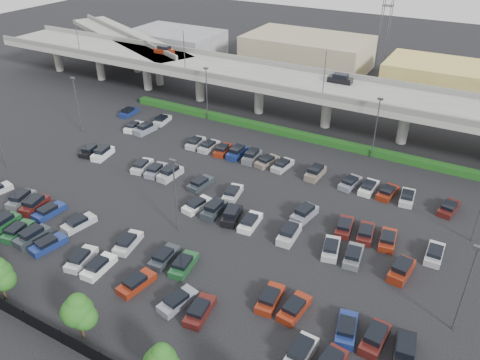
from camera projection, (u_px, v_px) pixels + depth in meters
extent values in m
plane|color=black|center=(212.00, 201.00, 65.86)|extent=(280.00, 280.00, 0.00)
cube|color=gray|center=(303.00, 85.00, 86.21)|extent=(150.00, 13.00, 1.10)
cube|color=slate|center=(289.00, 90.00, 80.98)|extent=(150.00, 0.50, 1.00)
cube|color=slate|center=(316.00, 70.00, 90.37)|extent=(150.00, 0.50, 1.00)
cylinder|color=gray|center=(58.00, 57.00, 115.48)|extent=(1.80, 1.80, 6.70)
cube|color=slate|center=(55.00, 45.00, 113.88)|extent=(2.60, 9.75, 0.50)
cylinder|color=gray|center=(100.00, 66.00, 109.60)|extent=(1.80, 1.80, 6.70)
cube|color=slate|center=(98.00, 52.00, 108.00)|extent=(2.60, 9.75, 0.50)
cylinder|color=gray|center=(147.00, 75.00, 103.73)|extent=(1.80, 1.80, 6.70)
cube|color=slate|center=(145.00, 61.00, 102.12)|extent=(2.60, 9.75, 0.50)
cylinder|color=gray|center=(200.00, 85.00, 97.85)|extent=(1.80, 1.80, 6.70)
cube|color=slate|center=(199.00, 70.00, 96.24)|extent=(2.60, 9.75, 0.50)
cylinder|color=gray|center=(259.00, 97.00, 91.97)|extent=(1.80, 1.80, 6.70)
cube|color=slate|center=(259.00, 81.00, 90.37)|extent=(2.60, 9.75, 0.50)
cylinder|color=gray|center=(327.00, 110.00, 86.10)|extent=(1.80, 1.80, 6.70)
cube|color=slate|center=(328.00, 93.00, 84.49)|extent=(2.60, 9.75, 0.50)
cylinder|color=gray|center=(404.00, 125.00, 80.22)|extent=(1.80, 1.80, 6.70)
cube|color=slate|center=(407.00, 108.00, 78.61)|extent=(2.60, 9.75, 0.50)
cube|color=maroon|center=(164.00, 51.00, 102.19)|extent=(4.40, 1.82, 1.05)
cube|color=black|center=(164.00, 47.00, 101.77)|extent=(2.60, 1.60, 0.65)
cube|color=black|center=(340.00, 80.00, 85.40)|extent=(4.40, 1.82, 1.05)
cube|color=black|center=(341.00, 76.00, 84.98)|extent=(2.60, 1.60, 0.65)
cylinder|color=#454449|center=(77.00, 35.00, 100.30)|extent=(0.14, 0.14, 8.00)
cylinder|color=#454449|center=(184.00, 52.00, 88.54)|extent=(0.14, 0.14, 8.00)
cylinder|color=#454449|center=(324.00, 75.00, 76.79)|extent=(0.14, 0.14, 8.00)
cube|color=gray|center=(126.00, 38.00, 116.30)|extent=(50.93, 30.13, 1.10)
cube|color=slate|center=(125.00, 34.00, 115.76)|extent=(47.34, 22.43, 1.00)
cylinder|color=gray|center=(100.00, 39.00, 131.55)|extent=(1.60, 1.60, 6.70)
cylinder|color=gray|center=(117.00, 48.00, 123.17)|extent=(1.60, 1.60, 6.70)
cylinder|color=gray|center=(136.00, 58.00, 114.80)|extent=(1.60, 1.60, 6.70)
cylinder|color=gray|center=(159.00, 70.00, 106.42)|extent=(1.60, 1.60, 6.70)
cube|color=#123D12|center=(285.00, 132.00, 84.36)|extent=(66.00, 1.60, 1.10)
cube|color=black|center=(54.00, 334.00, 44.37)|extent=(70.00, 0.06, 1.80)
cylinder|color=black|center=(25.00, 317.00, 46.00)|extent=(0.10, 0.10, 2.00)
cylinder|color=black|center=(62.00, 337.00, 43.90)|extent=(0.10, 0.10, 2.00)
cylinder|color=black|center=(101.00, 359.00, 41.80)|extent=(0.10, 0.10, 2.00)
cylinder|color=#332316|center=(4.00, 291.00, 49.11)|extent=(0.26, 0.26, 1.96)
sphere|color=#144E15|center=(4.00, 280.00, 47.94)|extent=(2.39, 2.39, 2.39)
cylinder|color=#332316|center=(82.00, 329.00, 44.70)|extent=(0.26, 0.26, 1.97)
sphere|color=#144E15|center=(78.00, 311.00, 43.47)|extent=(3.07, 3.07, 3.07)
sphere|color=#144E15|center=(85.00, 318.00, 43.53)|extent=(2.41, 2.41, 2.41)
sphere|color=#144E15|center=(73.00, 312.00, 43.83)|extent=(2.41, 2.41, 2.41)
sphere|color=#144E15|center=(77.00, 304.00, 43.10)|extent=(2.08, 2.08, 2.08)
sphere|color=#144E15|center=(162.00, 354.00, 38.77)|extent=(1.89, 1.89, 1.89)
cube|color=#1B4D27|center=(3.00, 224.00, 60.09)|extent=(2.08, 4.50, 1.05)
cube|color=black|center=(2.00, 219.00, 59.68)|extent=(1.76, 2.69, 0.65)
cube|color=#1B4D27|center=(18.00, 231.00, 59.00)|extent=(2.57, 4.65, 0.82)
cube|color=black|center=(15.00, 228.00, 58.53)|extent=(1.98, 2.55, 0.50)
cube|color=#293035|center=(33.00, 237.00, 57.79)|extent=(2.11, 4.51, 1.05)
cube|color=black|center=(31.00, 232.00, 57.37)|extent=(1.77, 2.70, 0.65)
cube|color=navy|center=(48.00, 245.00, 56.69)|extent=(2.61, 4.66, 0.82)
cube|color=black|center=(46.00, 242.00, 56.22)|extent=(2.00, 2.56, 0.50)
cube|color=silver|center=(81.00, 259.00, 54.38)|extent=(2.63, 4.67, 0.82)
cube|color=black|center=(79.00, 256.00, 53.91)|extent=(2.01, 2.57, 0.50)
cube|color=white|center=(99.00, 267.00, 53.23)|extent=(2.09, 4.50, 0.82)
cube|color=black|center=(97.00, 264.00, 52.76)|extent=(1.74, 2.40, 0.50)
cube|color=maroon|center=(137.00, 283.00, 50.92)|extent=(2.43, 4.61, 0.82)
cube|color=black|center=(135.00, 280.00, 50.45)|extent=(1.91, 2.50, 0.50)
cube|color=slate|center=(178.00, 302.00, 48.61)|extent=(2.66, 4.67, 0.82)
cube|color=black|center=(176.00, 298.00, 48.14)|extent=(2.03, 2.57, 0.50)
cube|color=#471513|center=(200.00, 311.00, 47.45)|extent=(2.38, 4.60, 0.82)
cube|color=black|center=(199.00, 308.00, 46.99)|extent=(1.89, 2.49, 0.50)
cube|color=silver|center=(300.00, 354.00, 42.78)|extent=(1.99, 4.47, 1.05)
cube|color=black|center=(301.00, 348.00, 42.36)|extent=(1.70, 2.66, 0.65)
cube|color=#585B5F|center=(21.00, 200.00, 65.00)|extent=(2.73, 4.69, 1.05)
cube|color=black|center=(20.00, 195.00, 64.59)|extent=(2.13, 2.88, 0.65)
cube|color=#471513|center=(35.00, 206.00, 63.85)|extent=(2.63, 4.67, 1.05)
cube|color=black|center=(34.00, 201.00, 63.43)|extent=(2.07, 2.86, 0.65)
cube|color=navy|center=(49.00, 212.00, 62.75)|extent=(2.14, 4.52, 0.82)
cube|color=black|center=(47.00, 209.00, 62.28)|extent=(1.76, 2.41, 0.50)
cube|color=#A8A8AC|center=(79.00, 224.00, 60.45)|extent=(2.59, 4.66, 0.82)
cube|color=black|center=(77.00, 220.00, 59.98)|extent=(2.00, 2.55, 0.50)
cube|color=silver|center=(128.00, 243.00, 56.98)|extent=(2.56, 4.65, 0.82)
cube|color=black|center=(127.00, 240.00, 56.51)|extent=(1.98, 2.54, 0.50)
cube|color=#293035|center=(165.00, 257.00, 54.67)|extent=(2.08, 4.50, 0.82)
cube|color=black|center=(163.00, 254.00, 54.20)|extent=(1.74, 2.39, 0.50)
cube|color=#1B4D27|center=(184.00, 265.00, 53.52)|extent=(2.40, 4.61, 0.82)
cube|color=black|center=(183.00, 262.00, 53.05)|extent=(1.90, 2.50, 0.50)
cube|color=maroon|center=(270.00, 299.00, 48.90)|extent=(2.16, 4.53, 0.82)
cube|color=black|center=(270.00, 296.00, 48.43)|extent=(1.78, 2.42, 0.50)
cube|color=maroon|center=(294.00, 309.00, 47.75)|extent=(2.27, 4.56, 0.82)
cube|color=black|center=(294.00, 305.00, 47.28)|extent=(1.83, 2.45, 0.50)
cube|color=navy|center=(346.00, 329.00, 45.44)|extent=(2.63, 4.67, 0.82)
cube|color=black|center=(347.00, 326.00, 44.97)|extent=(2.02, 2.57, 0.50)
cube|color=#471513|center=(375.00, 340.00, 44.23)|extent=(2.13, 4.52, 1.05)
cube|color=black|center=(376.00, 334.00, 43.81)|extent=(1.78, 2.71, 0.65)
cube|color=black|center=(404.00, 351.00, 43.07)|extent=(2.38, 4.60, 1.05)
cube|color=black|center=(406.00, 345.00, 42.65)|extent=(1.93, 2.79, 0.65)
cube|color=white|center=(197.00, 205.00, 64.09)|extent=(2.50, 4.63, 0.82)
cube|color=black|center=(196.00, 202.00, 63.62)|extent=(1.95, 2.53, 0.50)
cube|color=#293035|center=(214.00, 210.00, 62.88)|extent=(1.86, 4.42, 1.05)
cube|color=black|center=(214.00, 205.00, 62.46)|extent=(1.63, 2.62, 0.65)
cube|color=black|center=(232.00, 216.00, 61.72)|extent=(2.74, 4.69, 1.05)
cube|color=black|center=(232.00, 211.00, 61.31)|extent=(2.13, 2.89, 0.65)
cube|color=white|center=(250.00, 223.00, 60.63)|extent=(2.17, 4.53, 0.82)
cube|color=black|center=(250.00, 219.00, 60.16)|extent=(1.78, 2.42, 0.50)
cube|color=silver|center=(289.00, 235.00, 58.26)|extent=(2.01, 4.48, 1.05)
cube|color=black|center=(289.00, 229.00, 57.84)|extent=(1.72, 2.67, 0.65)
cube|color=#A8A8AC|center=(331.00, 249.00, 56.01)|extent=(2.71, 4.69, 0.82)
cube|color=black|center=(331.00, 246.00, 55.54)|extent=(2.05, 2.59, 0.50)
cube|color=#585B5F|center=(353.00, 256.00, 54.86)|extent=(2.33, 4.59, 0.82)
cube|color=black|center=(354.00, 253.00, 54.39)|extent=(1.87, 2.48, 0.50)
cube|color=maroon|center=(401.00, 271.00, 52.49)|extent=(2.37, 4.60, 1.05)
cube|color=black|center=(402.00, 265.00, 52.07)|extent=(1.92, 2.78, 0.65)
cube|color=black|center=(91.00, 151.00, 78.24)|extent=(2.62, 4.66, 0.82)
cube|color=black|center=(89.00, 148.00, 77.77)|extent=(2.01, 2.56, 0.50)
cube|color=white|center=(103.00, 154.00, 77.02)|extent=(2.57, 4.65, 1.05)
cube|color=black|center=(102.00, 150.00, 76.61)|extent=(2.03, 2.84, 0.65)
cube|color=silver|center=(142.00, 166.00, 73.62)|extent=(2.58, 4.66, 0.82)
cube|color=black|center=(141.00, 163.00, 73.15)|extent=(1.99, 2.55, 0.50)
cube|color=slate|center=(156.00, 171.00, 72.46)|extent=(2.44, 4.62, 0.82)
cube|color=black|center=(155.00, 168.00, 72.00)|extent=(1.92, 2.51, 0.50)
cube|color=#A8A8AC|center=(170.00, 174.00, 71.25)|extent=(2.09, 4.50, 1.05)
cube|color=black|center=(170.00, 170.00, 70.83)|extent=(1.76, 2.69, 0.65)
cube|color=#293035|center=(201.00, 184.00, 69.00)|extent=(2.26, 4.56, 0.82)
cube|color=black|center=(200.00, 181.00, 68.53)|extent=(1.83, 2.45, 0.50)
cube|color=silver|center=(233.00, 194.00, 66.69)|extent=(2.57, 4.65, 0.82)
cube|color=black|center=(232.00, 191.00, 66.22)|extent=(1.98, 2.55, 0.50)
cube|color=slate|center=(304.00, 215.00, 62.02)|extent=(2.56, 4.65, 1.05)
cube|color=black|center=(305.00, 209.00, 61.60)|extent=(2.03, 2.84, 0.65)
cube|color=#471513|center=(344.00, 227.00, 59.77)|extent=(2.43, 4.61, 0.82)
cube|color=black|center=(344.00, 224.00, 59.30)|extent=(1.91, 2.50, 0.50)
cube|color=#471513|center=(366.00, 234.00, 58.61)|extent=(2.44, 4.62, 0.82)
cube|color=black|center=(366.00, 230.00, 58.14)|extent=(1.92, 2.51, 0.50)
cube|color=maroon|center=(388.00, 240.00, 57.46)|extent=(2.36, 4.59, 0.82)
cube|color=black|center=(388.00, 237.00, 56.99)|extent=(1.88, 2.48, 0.50)
cube|color=#A8A8AC|center=(434.00, 254.00, 55.15)|extent=(1.88, 4.43, 0.82)
cube|color=black|center=(435.00, 251.00, 54.68)|extent=(1.63, 2.32, 0.50)
cube|color=white|center=(134.00, 127.00, 86.50)|extent=(2.52, 4.64, 0.82)
cube|color=black|center=(133.00, 125.00, 86.03)|extent=(1.96, 2.53, 0.50)
cube|color=slate|center=(145.00, 130.00, 85.29)|extent=(2.23, 4.55, 1.05)
cube|color=black|center=(145.00, 126.00, 84.87)|extent=(1.84, 2.74, 0.65)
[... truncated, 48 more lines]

